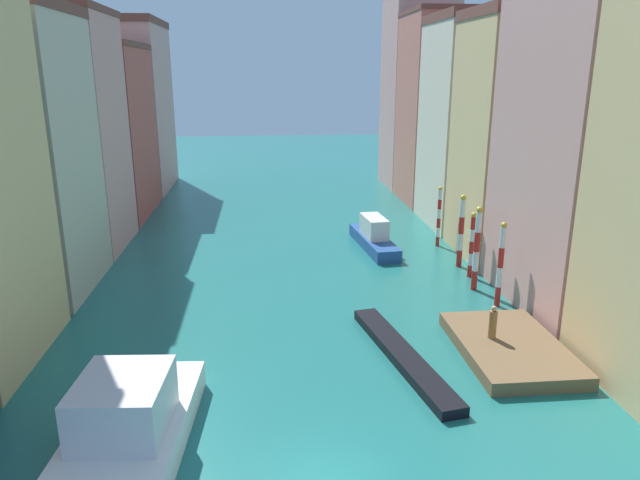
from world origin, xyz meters
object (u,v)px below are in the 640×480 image
Objects in this scene: mooring_pole_0 at (500,264)px; person_on_dock at (493,323)px; mooring_pole_4 at (439,216)px; motorboat_0 at (374,237)px; mooring_pole_3 at (461,230)px; mooring_pole_1 at (477,248)px; mooring_pole_2 at (472,244)px; gondola_black at (402,355)px; waterfront_dock at (510,348)px; vaporetto_white at (126,430)px.

person_on_dock is at bearing -114.61° from mooring_pole_0.
motorboat_0 is at bearing 179.98° from mooring_pole_4.
mooring_pole_3 reaches higher than mooring_pole_4.
mooring_pole_2 is (0.52, 2.18, -0.44)m from mooring_pole_1.
gondola_black is (-6.74, -10.35, -1.91)m from mooring_pole_2.
mooring_pole_2 is at bearing 80.42° from waterfront_dock.
mooring_pole_1 reaches higher than mooring_pole_3.
motorboat_0 reaches higher than person_on_dock.
mooring_pole_0 is at bearing 40.40° from gondola_black.
mooring_pole_1 reaches higher than mooring_pole_2.
mooring_pole_1 reaches higher than mooring_pole_0.
mooring_pole_3 is 4.70m from mooring_pole_4.
mooring_pole_0 is at bearing -80.84° from mooring_pole_1.
waterfront_dock is 1.47× the size of mooring_pole_3.
mooring_pole_0 is 11.43m from mooring_pole_4.
person_on_dock is 0.16× the size of gondola_black.
person_on_dock is 0.17× the size of vaporetto_white.
mooring_pole_0 reaches higher than motorboat_0.
mooring_pole_2 is 6.72m from mooring_pole_4.
person_on_dock reaches higher than gondola_black.
mooring_pole_2 is 0.43× the size of gondola_black.
gondola_black is at bearing -123.06° from mooring_pole_2.
person_on_dock reaches higher than waterfront_dock.
mooring_pole_1 is 1.21× the size of mooring_pole_2.
mooring_pole_0 is 12.48m from motorboat_0.
mooring_pole_1 is at bearing 81.45° from waterfront_dock.
person_on_dock is 0.38× the size of mooring_pole_2.
mooring_pole_1 is 1.04× the size of mooring_pole_3.
waterfront_dock is 1.49× the size of mooring_pole_0.
person_on_dock is 10.10m from mooring_pole_2.
mooring_pole_1 reaches higher than person_on_dock.
mooring_pole_0 is 8.98m from gondola_black.
mooring_pole_2 is at bearing -54.11° from motorboat_0.
mooring_pole_2 is 2.05m from mooring_pole_3.
person_on_dock is (-0.70, 0.47, 1.04)m from waterfront_dock.
motorboat_0 is at bearing 116.04° from mooring_pole_1.
mooring_pole_2 is 0.44× the size of vaporetto_white.
mooring_pole_4 reaches higher than vaporetto_white.
mooring_pole_0 is 1.07× the size of mooring_pole_4.
mooring_pole_0 is 4.72m from mooring_pole_2.
mooring_pole_0 is 0.50× the size of vaporetto_white.
person_on_dock is 16.32m from vaporetto_white.
mooring_pole_4 reaches higher than waterfront_dock.
mooring_pole_0 is 0.99× the size of mooring_pole_3.
mooring_pole_3 is at bearing -44.20° from motorboat_0.
waterfront_dock is 1.70× the size of mooring_pole_2.
mooring_pole_1 is 10.54m from gondola_black.
waterfront_dock is at bearing -106.33° from mooring_pole_0.
waterfront_dock reaches higher than gondola_black.
mooring_pole_1 is 4.22m from mooring_pole_3.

